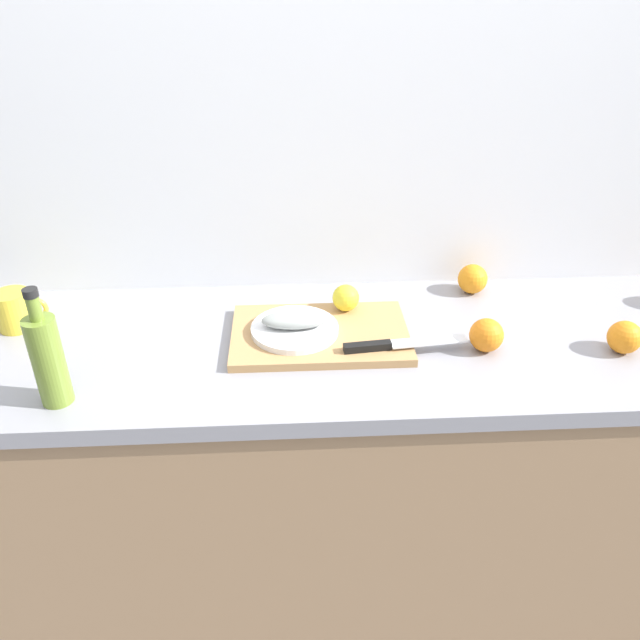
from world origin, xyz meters
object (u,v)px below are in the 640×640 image
Objects in this scene: chef_knife at (390,345)px; coffee_mug_0 at (15,310)px; orange_0 at (473,279)px; cutting_board at (320,334)px; olive_oil_bottle at (48,359)px; fish_fillet at (294,320)px; lemon_0 at (346,298)px; white_plate at (295,329)px.

coffee_mug_0 reaches higher than chef_knife.
cutting_board is at bearing -153.32° from orange_0.
olive_oil_bottle is at bearing -175.92° from chef_knife.
orange_0 is at bearing 23.60° from olive_oil_bottle.
fish_fillet is (-0.06, -0.00, 0.04)m from cutting_board.
chef_knife is at bearing -65.06° from lemon_0.
white_plate is at bearing 23.35° from olive_oil_bottle.
olive_oil_bottle reaches higher than fish_fillet.
lemon_0 is (-0.09, 0.18, 0.02)m from chef_knife.
olive_oil_bottle is 3.27× the size of orange_0.
cutting_board is 5.30× the size of orange_0.
lemon_0 is at bearing 37.62° from white_plate.
olive_oil_bottle is at bearing -158.86° from cutting_board.
orange_0 is (0.43, 0.21, 0.03)m from cutting_board.
fish_fillet is at bearing 0.00° from white_plate.
chef_knife is (0.22, -0.08, 0.00)m from white_plate.
orange_0 is at bearing 26.68° from cutting_board.
cutting_board is 0.13m from lemon_0.
fish_fillet is at bearing 152.71° from chef_knife.
white_plate is at bearing -142.38° from lemon_0.
cutting_board is 3.31× the size of coffee_mug_0.
fish_fillet is 0.69m from coffee_mug_0.
olive_oil_bottle reaches higher than lemon_0.
lemon_0 is 0.70m from olive_oil_bottle.
orange_0 is at bearing 6.04° from coffee_mug_0.
white_plate is (-0.06, -0.00, 0.02)m from cutting_board.
white_plate is 0.53m from orange_0.
chef_knife is 3.65× the size of orange_0.
lemon_0 reaches higher than cutting_board.
coffee_mug_0 reaches higher than orange_0.
cutting_board is 1.45× the size of chef_knife.
fish_fillet is at bearing -178.86° from cutting_board.
cutting_board is at bearing 21.14° from olive_oil_bottle.
olive_oil_bottle is (-0.49, -0.21, 0.05)m from fish_fillet.
coffee_mug_0 is at bearing 121.55° from olive_oil_bottle.
fish_fillet reaches higher than white_plate.
fish_fillet is 0.54m from olive_oil_bottle.
white_plate is 3.08× the size of lemon_0.
white_plate is 0.72× the size of chef_knife.
cutting_board is 2.70× the size of fish_fillet.
fish_fillet is 2.31× the size of lemon_0.
fish_fillet is at bearing -142.38° from lemon_0.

